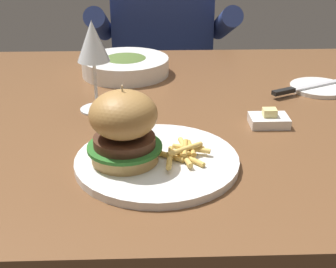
{
  "coord_description": "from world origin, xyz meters",
  "views": [
    {
      "loc": [
        0.02,
        -0.96,
        1.13
      ],
      "look_at": [
        0.04,
        -0.22,
        0.78
      ],
      "focal_mm": 50.0,
      "sensor_mm": 36.0,
      "label": 1
    }
  ],
  "objects_px": {
    "soup_bowl": "(125,65)",
    "table_knife": "(304,88)",
    "main_plate": "(157,161)",
    "bread_plate": "(319,88)",
    "diner_person": "(162,76)",
    "wine_glass": "(93,45)",
    "burger_sandwich": "(124,127)",
    "butter_dish": "(269,120)"
  },
  "relations": [
    {
      "from": "butter_dish",
      "to": "main_plate",
      "type": "bearing_deg",
      "value": -145.33
    },
    {
      "from": "main_plate",
      "to": "burger_sandwich",
      "type": "relative_size",
      "value": 2.11
    },
    {
      "from": "burger_sandwich",
      "to": "wine_glass",
      "type": "relative_size",
      "value": 0.68
    },
    {
      "from": "table_knife",
      "to": "soup_bowl",
      "type": "relative_size",
      "value": 0.91
    },
    {
      "from": "soup_bowl",
      "to": "diner_person",
      "type": "relative_size",
      "value": 0.2
    },
    {
      "from": "bread_plate",
      "to": "diner_person",
      "type": "distance_m",
      "value": 0.78
    },
    {
      "from": "soup_bowl",
      "to": "table_knife",
      "type": "bearing_deg",
      "value": -20.46
    },
    {
      "from": "main_plate",
      "to": "diner_person",
      "type": "distance_m",
      "value": 1.04
    },
    {
      "from": "burger_sandwich",
      "to": "bread_plate",
      "type": "bearing_deg",
      "value": 39.35
    },
    {
      "from": "bread_plate",
      "to": "burger_sandwich",
      "type": "bearing_deg",
      "value": -140.65
    },
    {
      "from": "wine_glass",
      "to": "table_knife",
      "type": "distance_m",
      "value": 0.51
    },
    {
      "from": "burger_sandwich",
      "to": "soup_bowl",
      "type": "height_order",
      "value": "burger_sandwich"
    },
    {
      "from": "main_plate",
      "to": "wine_glass",
      "type": "distance_m",
      "value": 0.32
    },
    {
      "from": "soup_bowl",
      "to": "diner_person",
      "type": "distance_m",
      "value": 0.57
    },
    {
      "from": "soup_bowl",
      "to": "main_plate",
      "type": "bearing_deg",
      "value": -81.37
    },
    {
      "from": "burger_sandwich",
      "to": "butter_dish",
      "type": "relative_size",
      "value": 1.72
    },
    {
      "from": "butter_dish",
      "to": "soup_bowl",
      "type": "relative_size",
      "value": 0.34
    },
    {
      "from": "diner_person",
      "to": "main_plate",
      "type": "bearing_deg",
      "value": -91.86
    },
    {
      "from": "soup_bowl",
      "to": "bread_plate",
      "type": "bearing_deg",
      "value": -16.18
    },
    {
      "from": "butter_dish",
      "to": "soup_bowl",
      "type": "height_order",
      "value": "soup_bowl"
    },
    {
      "from": "wine_glass",
      "to": "diner_person",
      "type": "height_order",
      "value": "diner_person"
    },
    {
      "from": "main_plate",
      "to": "butter_dish",
      "type": "height_order",
      "value": "butter_dish"
    },
    {
      "from": "burger_sandwich",
      "to": "diner_person",
      "type": "relative_size",
      "value": 0.11
    },
    {
      "from": "table_knife",
      "to": "diner_person",
      "type": "height_order",
      "value": "diner_person"
    },
    {
      "from": "bread_plate",
      "to": "wine_glass",
      "type": "bearing_deg",
      "value": -168.03
    },
    {
      "from": "wine_glass",
      "to": "diner_person",
      "type": "distance_m",
      "value": 0.85
    },
    {
      "from": "burger_sandwich",
      "to": "wine_glass",
      "type": "height_order",
      "value": "wine_glass"
    },
    {
      "from": "main_plate",
      "to": "butter_dish",
      "type": "distance_m",
      "value": 0.28
    },
    {
      "from": "main_plate",
      "to": "diner_person",
      "type": "relative_size",
      "value": 0.24
    },
    {
      "from": "burger_sandwich",
      "to": "table_knife",
      "type": "distance_m",
      "value": 0.54
    },
    {
      "from": "main_plate",
      "to": "butter_dish",
      "type": "bearing_deg",
      "value": 34.67
    },
    {
      "from": "main_plate",
      "to": "bread_plate",
      "type": "height_order",
      "value": "main_plate"
    },
    {
      "from": "bread_plate",
      "to": "soup_bowl",
      "type": "height_order",
      "value": "soup_bowl"
    },
    {
      "from": "main_plate",
      "to": "soup_bowl",
      "type": "height_order",
      "value": "soup_bowl"
    },
    {
      "from": "burger_sandwich",
      "to": "soup_bowl",
      "type": "distance_m",
      "value": 0.52
    },
    {
      "from": "main_plate",
      "to": "soup_bowl",
      "type": "bearing_deg",
      "value": 98.63
    },
    {
      "from": "diner_person",
      "to": "bread_plate",
      "type": "bearing_deg",
      "value": -60.7
    },
    {
      "from": "table_knife",
      "to": "diner_person",
      "type": "distance_m",
      "value": 0.78
    },
    {
      "from": "burger_sandwich",
      "to": "bread_plate",
      "type": "relative_size",
      "value": 0.95
    },
    {
      "from": "burger_sandwich",
      "to": "diner_person",
      "type": "bearing_deg",
      "value": 85.19
    },
    {
      "from": "burger_sandwich",
      "to": "wine_glass",
      "type": "bearing_deg",
      "value": 105.89
    },
    {
      "from": "table_knife",
      "to": "diner_person",
      "type": "xyz_separation_m",
      "value": [
        -0.32,
        0.68,
        -0.19
      ]
    }
  ]
}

